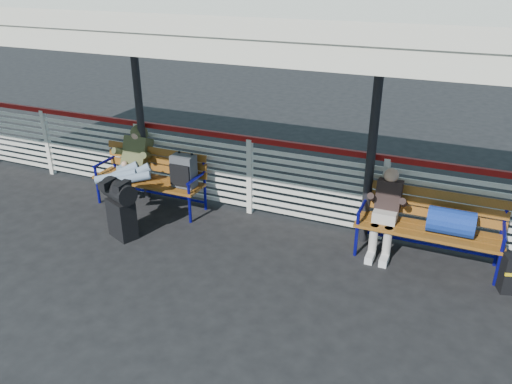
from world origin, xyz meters
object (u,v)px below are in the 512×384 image
at_px(bench_right, 440,221).
at_px(companion_person, 386,211).
at_px(bench_left, 163,172).
at_px(traveler_man, 129,170).
at_px(luggage_stack, 121,207).

bearing_deg(bench_right, companion_person, -179.08).
height_order(bench_left, bench_right, bench_left).
height_order(bench_right, companion_person, companion_person).
height_order(traveler_man, companion_person, traveler_man).
bearing_deg(bench_left, traveler_man, -137.98).
bearing_deg(bench_right, bench_left, -179.44).
relative_size(luggage_stack, bench_right, 0.47).
bearing_deg(traveler_man, companion_person, 5.60).
xyz_separation_m(luggage_stack, bench_right, (4.10, 1.07, 0.12)).
bearing_deg(traveler_man, bench_right, 4.90).
bearing_deg(companion_person, bench_left, -179.51).
bearing_deg(bench_right, traveler_man, -175.10).
xyz_separation_m(bench_left, bench_right, (4.06, 0.04, -0.02)).
bearing_deg(luggage_stack, companion_person, 39.64).
distance_m(bench_right, traveler_man, 4.46).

